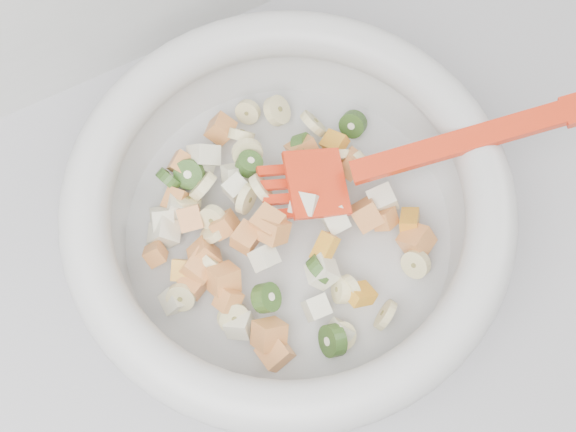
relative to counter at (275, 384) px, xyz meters
name	(u,v)px	position (x,y,z in m)	size (l,w,h in m)	color
counter	(275,384)	(0.00, 0.00, 0.00)	(2.00, 0.60, 0.90)	#949398
mixing_bowl	(288,212)	(0.04, 0.04, 0.51)	(0.43, 0.37, 0.12)	#B6B6B4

